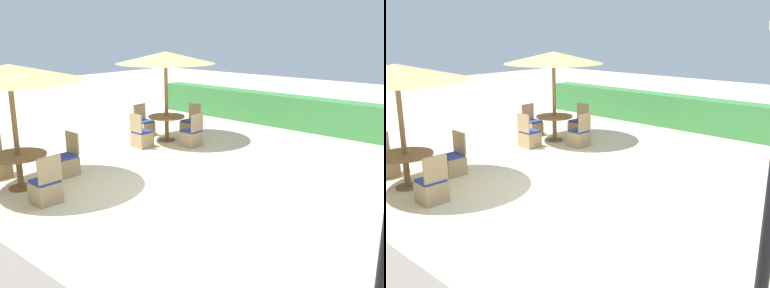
# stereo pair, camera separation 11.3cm
# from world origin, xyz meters

# --- Properties ---
(ground_plane) EXTENTS (40.00, 40.00, 0.00)m
(ground_plane) POSITION_xyz_m (0.00, 0.00, 0.00)
(ground_plane) COLOR beige
(hedge_row) EXTENTS (13.00, 0.70, 1.03)m
(hedge_row) POSITION_xyz_m (0.00, 6.76, 0.51)
(hedge_row) COLOR #387A3D
(hedge_row) RESTS_ON ground_plane
(parasol_front_left) EXTENTS (2.88, 2.88, 2.46)m
(parasol_front_left) POSITION_xyz_m (-2.52, -1.73, 2.29)
(parasol_front_left) COLOR brown
(parasol_front_left) RESTS_ON ground_plane
(round_table_front_left) EXTENTS (1.09, 1.09, 0.71)m
(round_table_front_left) POSITION_xyz_m (-2.52, -1.73, 0.56)
(round_table_front_left) COLOR brown
(round_table_front_left) RESTS_ON ground_plane
(patio_chair_front_left_east) EXTENTS (0.46, 0.46, 0.93)m
(patio_chair_front_left_east) POSITION_xyz_m (-1.45, -1.78, 0.26)
(patio_chair_front_left_east) COLOR tan
(patio_chair_front_left_east) RESTS_ON ground_plane
(patio_chair_front_left_north) EXTENTS (0.46, 0.46, 0.93)m
(patio_chair_front_left_north) POSITION_xyz_m (-2.55, -0.66, 0.26)
(patio_chair_front_left_north) COLOR tan
(patio_chair_front_left_north) RESTS_ON ground_plane
(parasol_back_left) EXTENTS (2.73, 2.73, 2.50)m
(parasol_back_left) POSITION_xyz_m (-3.01, 2.92, 2.33)
(parasol_back_left) COLOR brown
(parasol_back_left) RESTS_ON ground_plane
(round_table_back_left) EXTENTS (1.03, 1.03, 0.72)m
(round_table_back_left) POSITION_xyz_m (-3.01, 2.92, 0.56)
(round_table_back_left) COLOR brown
(round_table_back_left) RESTS_ON ground_plane
(patio_chair_back_left_east) EXTENTS (0.46, 0.46, 0.93)m
(patio_chair_back_left_east) POSITION_xyz_m (-2.07, 2.93, 0.26)
(patio_chair_back_left_east) COLOR tan
(patio_chair_back_left_east) RESTS_ON ground_plane
(patio_chair_back_left_north) EXTENTS (0.46, 0.46, 0.93)m
(patio_chair_back_left_north) POSITION_xyz_m (-2.97, 3.89, 0.26)
(patio_chair_back_left_north) COLOR tan
(patio_chair_back_left_north) RESTS_ON ground_plane
(patio_chair_back_left_west) EXTENTS (0.46, 0.46, 0.93)m
(patio_chair_back_left_west) POSITION_xyz_m (-3.96, 2.91, 0.26)
(patio_chair_back_left_west) COLOR tan
(patio_chair_back_left_west) RESTS_ON ground_plane
(patio_chair_back_left_south) EXTENTS (0.46, 0.46, 0.93)m
(patio_chair_back_left_south) POSITION_xyz_m (-3.02, 1.96, 0.26)
(patio_chair_back_left_south) COLOR tan
(patio_chair_back_left_south) RESTS_ON ground_plane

